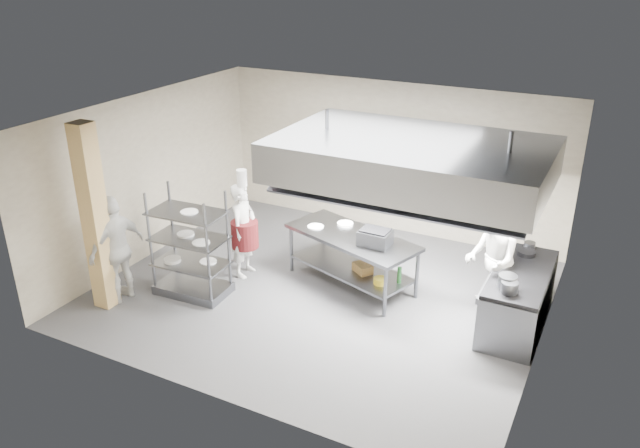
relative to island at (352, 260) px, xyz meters
The scene contains 23 objects.
floor 0.75m from the island, 122.98° to the right, with size 7.00×7.00×0.00m, color #39393C.
ceiling 2.61m from the island, 122.98° to the right, with size 7.00×7.00×0.00m, color silver.
wall_back 2.73m from the island, 97.43° to the left, with size 7.00×7.00×0.00m, color gray.
wall_left 4.00m from the island, behind, with size 6.00×6.00×0.00m, color gray.
wall_right 3.38m from the island, ahead, with size 6.00×6.00×0.00m, color gray.
column 4.16m from the island, 143.33° to the right, with size 0.30×0.30×3.00m, color tan.
exhaust_hood 2.18m from the island, ahead, with size 4.00×2.50×0.60m, color slate.
hood_strip_a 1.63m from the island, 53.84° to the right, with size 1.60×0.12×0.04m, color white.
hood_strip_b 2.48m from the island, ahead, with size 1.60×0.12×0.04m, color white.
wall_shelf 2.96m from the island, 57.77° to the left, with size 1.50×0.28×0.04m, color slate.
island is the anchor object (origin of this frame).
island_worktop 0.42m from the island, ahead, with size 2.30×0.96×0.06m, color slate.
island_undershelf 0.16m from the island, ahead, with size 2.12×0.86×0.04m, color slate.
pass_rack 2.70m from the island, 146.58° to the right, with size 1.19×0.70×1.79m, color gray, non-canonical shape.
cooking_range 2.75m from the island, ahead, with size 0.80×2.00×0.84m, color slate.
range_top 2.79m from the island, ahead, with size 0.78×1.96×0.06m, color black.
chef_head 1.92m from the island, 163.95° to the right, with size 0.61×0.40×1.67m, color white.
chef_line 2.33m from the island, ahead, with size 0.93×0.73×1.92m, color white.
chef_plating 3.82m from the island, 145.61° to the right, with size 1.05×0.44×1.79m, color white.
griddle 0.76m from the island, 18.23° to the right, with size 0.49×0.38×0.24m, color slate.
wicker_basket 0.26m from the island, 17.58° to the right, with size 0.33×0.23×0.14m, color olive.
stockpot 2.76m from the island, 12.09° to the right, with size 0.27×0.27×0.18m, color gray.
plate_stack 2.66m from the island, 146.58° to the right, with size 0.28×0.28×0.05m, color white.
Camera 1 is at (4.13, -8.10, 5.24)m, focal length 35.00 mm.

